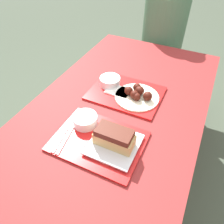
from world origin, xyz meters
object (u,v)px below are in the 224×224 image
bowl_coleslaw_near (85,120)px  wings_plate_far (137,95)px  tray_far (126,93)px  tray_near (98,141)px  person_seated_across (164,27)px  brisket_sandwich_plate (114,140)px  bowl_coleslaw_far (110,81)px

bowl_coleslaw_near → wings_plate_far: bearing=62.3°
tray_far → wings_plate_far: bearing=-11.1°
tray_near → bowl_coleslaw_near: bowl_coleslaw_near is taller
wings_plate_far → person_seated_across: bearing=96.9°
bowl_coleslaw_near → brisket_sandwich_plate: (0.18, -0.06, 0.01)m
brisket_sandwich_plate → person_seated_across: (-0.14, 1.24, -0.00)m
tray_near → tray_far: size_ratio=1.00×
tray_far → person_seated_across: (-0.04, 0.88, 0.04)m
tray_near → tray_far: 0.36m
person_seated_across → bowl_coleslaw_near: bearing=-92.0°
tray_far → bowl_coleslaw_far: bowl_coleslaw_far is taller
tray_far → bowl_coleslaw_far: 0.12m
tray_near → bowl_coleslaw_far: bearing=108.8°
brisket_sandwich_plate → person_seated_across: 1.25m
person_seated_across → tray_near: bearing=-87.2°
bowl_coleslaw_far → person_seated_across: (0.07, 0.85, 0.01)m
tray_near → brisket_sandwich_plate: (0.07, 0.00, 0.04)m
tray_near → brisket_sandwich_plate: brisket_sandwich_plate is taller
tray_near → brisket_sandwich_plate: bearing=1.3°
wings_plate_far → tray_far: bearing=168.9°
bowl_coleslaw_near → person_seated_across: size_ratio=0.15×
tray_far → bowl_coleslaw_near: size_ratio=3.36×
tray_near → wings_plate_far: wings_plate_far is taller
bowl_coleslaw_far → person_seated_across: size_ratio=0.15×
tray_far → person_seated_across: 0.88m
tray_far → brisket_sandwich_plate: 0.38m
bowl_coleslaw_far → tray_far: bearing=-13.6°
tray_far → bowl_coleslaw_far: bearing=166.4°
bowl_coleslaw_far → brisket_sandwich_plate: bearing=-61.9°
tray_near → bowl_coleslaw_near: (-0.10, 0.06, 0.03)m
wings_plate_far → person_seated_across: size_ratio=0.32×
bowl_coleslaw_near → person_seated_across: 1.18m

